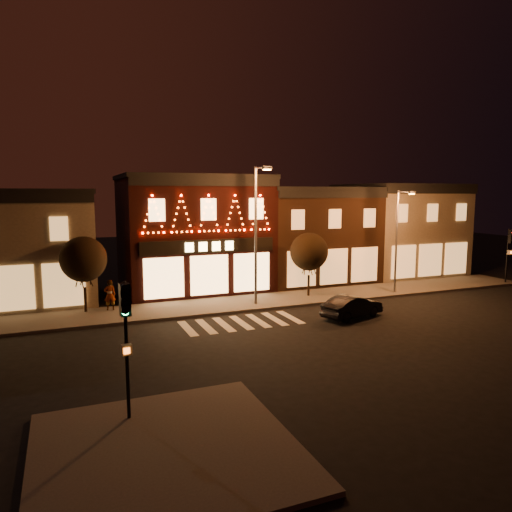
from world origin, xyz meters
TOP-DOWN VIEW (x-y plane):
  - ground at (0.00, 0.00)m, footprint 120.00×120.00m
  - sidewalk_far at (2.00, 8.00)m, footprint 44.00×4.00m
  - sidewalk_near at (-6.50, -7.50)m, footprint 7.00×7.00m
  - building_pulp at (0.00, 13.98)m, footprint 10.20×8.34m
  - building_right_a at (9.50, 13.99)m, footprint 9.20×8.28m
  - building_right_b at (18.50, 13.99)m, footprint 9.20×8.28m
  - traffic_signal_near at (-7.21, -5.47)m, footprint 0.32×0.45m
  - traffic_signal_far at (23.01, 6.45)m, footprint 0.34×0.47m
  - streetlamp_mid at (2.22, 7.06)m, footprint 0.53×1.93m
  - streetlamp_right at (12.51, 6.59)m, footprint 0.45×1.62m
  - tree_left at (-7.78, 9.20)m, footprint 2.65×2.65m
  - tree_right at (6.43, 8.16)m, footprint 2.56×2.56m
  - dark_sedan at (6.24, 2.62)m, footprint 4.12×2.36m
  - pedestrian at (-6.41, 9.08)m, footprint 0.67×0.45m

SIDE VIEW (x-z plane):
  - ground at x=0.00m, z-range 0.00..0.00m
  - sidewalk_far at x=2.00m, z-range 0.00..0.15m
  - sidewalk_near at x=-6.50m, z-range 0.00..0.15m
  - dark_sedan at x=6.24m, z-range 0.00..1.28m
  - pedestrian at x=-6.41m, z-range 0.15..1.97m
  - traffic_signal_far at x=23.01m, z-range 1.04..5.19m
  - tree_right at x=6.43m, z-range 1.00..5.28m
  - traffic_signal_near at x=-7.21m, z-range 1.03..5.31m
  - tree_left at x=-7.78m, z-range 1.03..5.46m
  - building_right_a at x=9.50m, z-range 0.01..7.51m
  - building_right_b at x=18.50m, z-range 0.01..7.81m
  - building_pulp at x=0.00m, z-range 0.01..8.31m
  - streetlamp_right at x=12.51m, z-range 0.76..7.84m
  - streetlamp_mid at x=2.22m, z-range 0.89..9.39m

